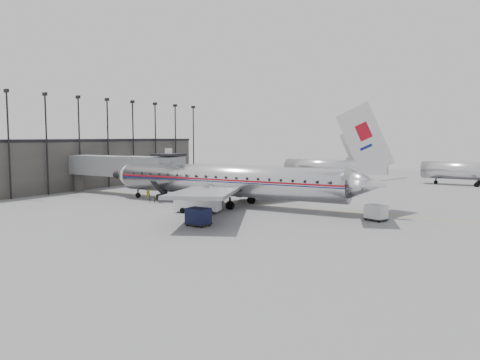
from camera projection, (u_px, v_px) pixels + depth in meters
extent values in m
plane|color=slate|center=(204.00, 207.00, 57.77)|extent=(160.00, 160.00, 0.00)
cube|color=#383633|center=(83.00, 163.00, 83.64)|extent=(12.00, 46.00, 8.00)
cube|color=gold|center=(250.00, 203.00, 61.29)|extent=(60.00, 0.15, 0.01)
cube|color=#57595C|center=(102.00, 165.00, 71.92)|extent=(12.00, 2.80, 3.00)
cube|color=#57595C|center=(146.00, 167.00, 67.22)|extent=(8.00, 3.00, 3.10)
cube|color=#57595C|center=(169.00, 168.00, 65.47)|extent=(3.20, 3.60, 3.20)
cube|color=black|center=(169.00, 155.00, 65.29)|extent=(3.40, 3.80, 0.30)
cube|color=white|center=(169.00, 151.00, 65.24)|extent=(1.20, 0.15, 0.80)
cylinder|color=black|center=(166.00, 189.00, 65.55)|extent=(0.56, 0.56, 2.80)
cube|color=black|center=(166.00, 196.00, 65.65)|extent=(1.60, 2.20, 0.70)
cylinder|color=black|center=(161.00, 198.00, 64.81)|extent=(0.30, 0.60, 0.60)
cylinder|color=black|center=(170.00, 196.00, 66.50)|extent=(0.30, 0.60, 0.60)
cylinder|color=#383633|center=(79.00, 182.00, 75.06)|extent=(1.60, 1.60, 2.80)
cube|color=black|center=(161.00, 190.00, 63.02)|extent=(0.90, 3.20, 2.90)
cylinder|color=black|center=(9.00, 145.00, 64.66)|extent=(0.24, 0.24, 15.00)
cube|color=black|center=(6.00, 91.00, 63.97)|extent=(0.90, 0.25, 0.50)
cylinder|color=black|center=(47.00, 145.00, 69.75)|extent=(0.24, 0.24, 15.00)
cube|color=black|center=(45.00, 94.00, 69.05)|extent=(0.90, 0.25, 0.50)
cylinder|color=black|center=(79.00, 144.00, 74.83)|extent=(0.24, 0.24, 15.00)
cube|color=black|center=(78.00, 97.00, 74.14)|extent=(0.90, 0.25, 0.50)
cylinder|color=black|center=(108.00, 144.00, 79.92)|extent=(0.24, 0.24, 15.00)
cube|color=black|center=(107.00, 99.00, 79.23)|extent=(0.90, 0.25, 0.50)
cylinder|color=black|center=(133.00, 143.00, 85.01)|extent=(0.24, 0.24, 15.00)
cube|color=black|center=(132.00, 102.00, 84.31)|extent=(0.90, 0.25, 0.50)
cylinder|color=black|center=(156.00, 143.00, 90.09)|extent=(0.24, 0.24, 15.00)
cube|color=black|center=(155.00, 104.00, 89.40)|extent=(0.90, 0.25, 0.50)
cylinder|color=black|center=(176.00, 143.00, 95.18)|extent=(0.24, 0.24, 15.00)
cube|color=black|center=(175.00, 105.00, 94.48)|extent=(0.90, 0.25, 0.50)
cylinder|color=black|center=(193.00, 142.00, 100.26)|extent=(0.24, 0.24, 15.00)
cube|color=black|center=(193.00, 107.00, 99.57)|extent=(0.90, 0.25, 0.50)
cylinder|color=silver|center=(319.00, 167.00, 94.18)|extent=(14.00, 3.20, 3.20)
cube|color=silver|center=(352.00, 146.00, 90.22)|extent=(5.17, 0.26, 6.52)
cylinder|color=black|center=(298.00, 176.00, 96.72)|extent=(0.24, 0.24, 1.00)
cylinder|color=silver|center=(463.00, 171.00, 83.98)|extent=(14.00, 3.20, 3.20)
cylinder|color=black|center=(436.00, 181.00, 86.53)|extent=(0.24, 0.24, 1.00)
cylinder|color=silver|center=(227.00, 181.00, 59.32)|extent=(31.75, 5.22, 3.90)
cone|color=silver|center=(124.00, 175.00, 67.78)|extent=(3.32, 4.03, 3.90)
cone|color=silver|center=(367.00, 184.00, 50.67)|extent=(4.37, 3.88, 3.70)
cube|color=#9F0B19|center=(227.00, 179.00, 59.30)|extent=(31.76, 5.27, 0.19)
cube|color=navy|center=(227.00, 180.00, 59.32)|extent=(31.76, 5.27, 0.11)
cube|color=silver|center=(365.00, 139.00, 50.37)|extent=(6.48, 0.59, 8.10)
cube|color=gray|center=(280.00, 178.00, 66.05)|extent=(11.60, 17.81, 1.25)
cube|color=gray|center=(206.00, 192.00, 49.57)|extent=(12.69, 17.68, 1.25)
cylinder|color=gray|center=(250.00, 189.00, 63.98)|extent=(3.67, 2.36, 2.21)
cylinder|color=gray|center=(206.00, 199.00, 54.45)|extent=(3.67, 2.36, 2.21)
cylinder|color=black|center=(138.00, 193.00, 66.73)|extent=(0.21, 0.21, 1.37)
cylinder|color=black|center=(251.00, 198.00, 60.90)|extent=(0.27, 0.27, 1.48)
cylinder|color=black|center=(251.00, 200.00, 60.92)|extent=(1.07, 0.41, 1.05)
cylinder|color=black|center=(230.00, 203.00, 56.14)|extent=(0.27, 0.27, 1.48)
cylinder|color=black|center=(230.00, 205.00, 56.16)|extent=(1.07, 0.41, 1.05)
cube|color=white|center=(204.00, 201.00, 53.56)|extent=(4.13, 3.08, 2.14)
cube|color=white|center=(183.00, 204.00, 54.19)|extent=(2.15, 2.35, 1.43)
cube|color=black|center=(183.00, 198.00, 54.14)|extent=(1.70, 2.03, 0.61)
cylinder|color=black|center=(183.00, 210.00, 53.29)|extent=(0.70, 0.45, 0.65)
cylinder|color=black|center=(188.00, 208.00, 55.07)|extent=(0.70, 0.45, 0.65)
cylinder|color=black|center=(210.00, 212.00, 52.53)|extent=(0.70, 0.45, 0.65)
cylinder|color=black|center=(215.00, 209.00, 54.31)|extent=(0.70, 0.45, 0.65)
cube|color=black|center=(198.00, 216.00, 45.78)|extent=(2.16, 1.63, 1.50)
cube|color=black|center=(198.00, 224.00, 45.85)|extent=(2.27, 1.74, 0.13)
cylinder|color=black|center=(187.00, 224.00, 45.77)|extent=(0.32, 0.13, 0.32)
cylinder|color=black|center=(201.00, 226.00, 44.86)|extent=(0.32, 0.13, 0.32)
cylinder|color=black|center=(195.00, 222.00, 46.85)|extent=(0.32, 0.13, 0.32)
cylinder|color=black|center=(209.00, 224.00, 45.94)|extent=(0.32, 0.13, 0.32)
cube|color=silver|center=(376.00, 212.00, 48.61)|extent=(2.40, 2.11, 1.40)
cube|color=black|center=(376.00, 219.00, 48.68)|extent=(2.52, 2.24, 0.12)
cylinder|color=black|center=(366.00, 219.00, 48.95)|extent=(0.32, 0.22, 0.30)
cylinder|color=black|center=(379.00, 221.00, 47.69)|extent=(0.32, 0.22, 0.30)
cylinder|color=black|center=(373.00, 218.00, 49.68)|extent=(0.32, 0.22, 0.30)
cylinder|color=black|center=(386.00, 220.00, 48.42)|extent=(0.32, 0.22, 0.30)
imported|color=yellow|center=(148.00, 192.00, 66.51)|extent=(0.70, 0.68, 1.62)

